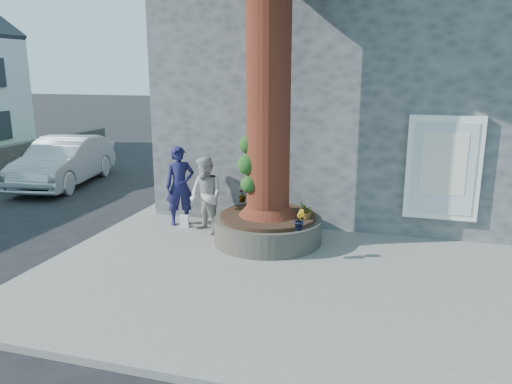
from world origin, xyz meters
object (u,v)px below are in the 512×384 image
(planter, at_px, (268,228))
(car_silver, at_px, (64,161))
(man, at_px, (180,186))
(woman, at_px, (206,195))

(planter, xyz_separation_m, car_silver, (-8.00, 3.88, 0.37))
(man, relative_size, car_silver, 0.39)
(planter, relative_size, man, 1.23)
(planter, distance_m, car_silver, 8.90)
(planter, bearing_deg, car_silver, 154.15)
(planter, xyz_separation_m, man, (-2.31, 0.60, 0.64))
(car_silver, bearing_deg, planter, -36.77)
(planter, height_order, man, man)
(man, distance_m, woman, 0.92)
(planter, distance_m, man, 2.47)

